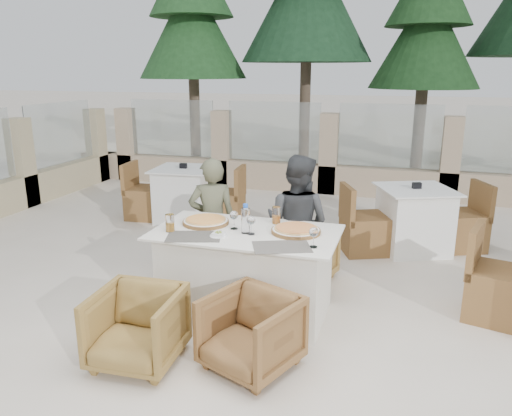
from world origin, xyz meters
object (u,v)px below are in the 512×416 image
(beer_glass_left, at_px, (170,223))
(armchair_near_left, at_px, (137,327))
(wine_glass_centre, at_px, (234,219))
(bg_table_a, at_px, (184,194))
(pizza_left, at_px, (206,221))
(wine_glass_corner, at_px, (314,236))
(bg_table_b, at_px, (414,220))
(armchair_near_right, at_px, (251,333))
(wine_glass_near, at_px, (251,224))
(armchair_far_right, at_px, (303,255))
(pizza_right, at_px, (296,230))
(dining_table, at_px, (246,273))
(diner_left, at_px, (213,222))
(armchair_far_left, at_px, (224,249))
(olive_dish, at_px, (219,234))
(diner_right, at_px, (297,224))
(water_bottle, at_px, (246,219))
(beer_glass_right, at_px, (276,215))

(beer_glass_left, distance_m, armchair_near_left, 0.98)
(wine_glass_centre, bearing_deg, bg_table_a, 123.84)
(pizza_left, relative_size, wine_glass_corner, 2.28)
(bg_table_b, bearing_deg, armchair_near_right, -133.82)
(wine_glass_near, distance_m, armchair_far_right, 1.13)
(pizza_left, relative_size, pizza_right, 0.99)
(wine_glass_corner, distance_m, armchair_near_right, 0.89)
(wine_glass_centre, xyz_separation_m, beer_glass_left, (-0.51, -0.23, -0.02))
(dining_table, bearing_deg, wine_glass_centre, 164.54)
(armchair_far_right, height_order, diner_left, diner_left)
(bg_table_b, bearing_deg, armchair_far_left, -164.81)
(dining_table, bearing_deg, armchair_near_right, -69.54)
(beer_glass_left, xyz_separation_m, diner_left, (0.09, 0.74, -0.20))
(olive_dish, bearing_deg, armchair_near_right, -52.09)
(dining_table, distance_m, diner_right, 0.75)
(diner_left, bearing_deg, wine_glass_near, 113.51)
(armchair_near_left, relative_size, bg_table_a, 0.38)
(pizza_right, bearing_deg, diner_left, 154.56)
(wine_glass_centre, bearing_deg, armchair_near_left, -111.29)
(diner_left, bearing_deg, armchair_far_right, 179.04)
(diner_left, bearing_deg, bg_table_b, -162.05)
(armchair_near_left, bearing_deg, wine_glass_near, 54.75)
(diner_right, bearing_deg, olive_dish, 72.14)
(dining_table, relative_size, beer_glass_left, 10.54)
(wine_glass_near, xyz_separation_m, armchair_near_left, (-0.59, -0.93, -0.58))
(pizza_left, distance_m, water_bottle, 0.46)
(olive_dish, bearing_deg, diner_left, 115.65)
(beer_glass_left, distance_m, armchair_near_right, 1.25)
(wine_glass_centre, bearing_deg, olive_dish, -103.90)
(diner_left, bearing_deg, olive_dish, 94.54)
(wine_glass_centre, xyz_separation_m, armchair_far_right, (0.45, 0.83, -0.59))
(wine_glass_corner, distance_m, diner_left, 1.41)
(wine_glass_corner, bearing_deg, armchair_far_left, 141.20)
(wine_glass_centre, height_order, wine_glass_near, same)
(pizza_left, bearing_deg, bg_table_b, 47.80)
(wine_glass_corner, bearing_deg, bg_table_a, 131.58)
(olive_dish, xyz_separation_m, armchair_far_right, (0.51, 1.06, -0.52))
(armchair_far_left, height_order, bg_table_b, bg_table_b)
(pizza_right, height_order, beer_glass_right, beer_glass_right)
(pizza_left, height_order, bg_table_b, pizza_left)
(dining_table, xyz_separation_m, bg_table_a, (-1.74, 2.46, 0.00))
(armchair_near_right, height_order, diner_right, diner_right)
(pizza_left, bearing_deg, armchair_near_left, -95.35)
(water_bottle, distance_m, bg_table_a, 3.10)
(wine_glass_near, height_order, diner_right, diner_right)
(armchair_far_right, relative_size, diner_left, 0.47)
(armchair_far_left, bearing_deg, beer_glass_left, 94.13)
(armchair_far_left, distance_m, armchair_near_right, 1.65)
(armchair_near_right, relative_size, diner_right, 0.45)
(beer_glass_left, xyz_separation_m, olive_dish, (0.45, -0.00, -0.05))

